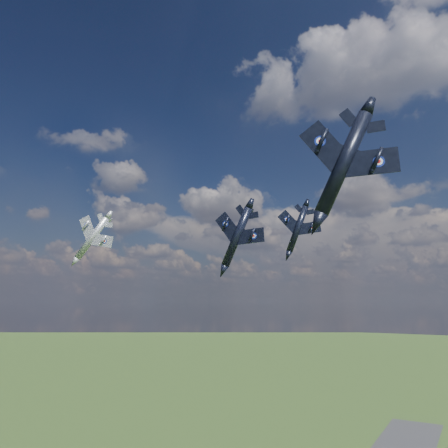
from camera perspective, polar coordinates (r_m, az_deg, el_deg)
The scene contains 4 objects.
jet_lead_navy at distance 76.73m, azimuth 1.70°, elevation -1.66°, with size 10.81×15.07×3.12m, color black, non-canonical shape.
jet_right_navy at distance 45.46m, azimuth 15.35°, elevation 7.64°, with size 10.90×15.20×3.14m, color black, non-canonical shape.
jet_high_navy at distance 82.20m, azimuth 9.58°, elevation -0.62°, with size 8.86×12.35×2.56m, color black, non-canonical shape.
jet_left_silver at distance 96.27m, azimuth -16.84°, elevation -1.74°, with size 10.45×14.56×3.01m, color #979AA0, non-canonical shape.
Camera 1 is at (39.53, -46.71, 70.94)m, focal length 35.00 mm.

